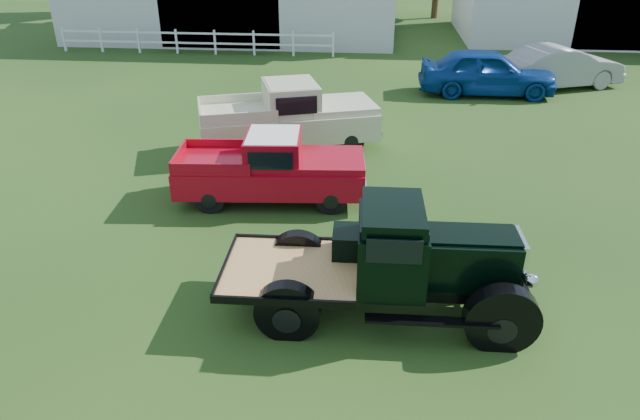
# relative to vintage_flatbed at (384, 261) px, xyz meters

# --- Properties ---
(ground) EXTENTS (120.00, 120.00, 0.00)m
(ground) POSITION_rel_vintage_flatbed_xyz_m (-1.47, 0.54, -1.04)
(ground) COLOR #1A3511
(fence_rail) EXTENTS (14.20, 0.16, 1.20)m
(fence_rail) POSITION_rel_vintage_flatbed_xyz_m (-9.47, 20.54, -0.44)
(fence_rail) COLOR white
(fence_rail) RESTS_ON ground
(vintage_flatbed) EXTENTS (5.29, 2.20, 2.08)m
(vintage_flatbed) POSITION_rel_vintage_flatbed_xyz_m (0.00, 0.00, 0.00)
(vintage_flatbed) COLOR black
(vintage_flatbed) RESTS_ON ground
(red_pickup) EXTENTS (4.81, 2.16, 1.71)m
(red_pickup) POSITION_rel_vintage_flatbed_xyz_m (-2.72, 4.26, -0.19)
(red_pickup) COLOR #A20719
(red_pickup) RESTS_ON ground
(white_pickup) EXTENTS (5.74, 3.66, 1.97)m
(white_pickup) POSITION_rel_vintage_flatbed_xyz_m (-2.82, 7.74, -0.05)
(white_pickup) COLOR beige
(white_pickup) RESTS_ON ground
(misc_car_blue) EXTENTS (5.21, 2.10, 1.77)m
(misc_car_blue) POSITION_rel_vintage_flatbed_xyz_m (4.02, 14.38, -0.15)
(misc_car_blue) COLOR navy
(misc_car_blue) RESTS_ON ground
(misc_car_grey) EXTENTS (5.36, 3.47, 1.67)m
(misc_car_grey) POSITION_rel_vintage_flatbed_xyz_m (7.12, 15.70, -0.20)
(misc_car_grey) COLOR gray
(misc_car_grey) RESTS_ON ground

